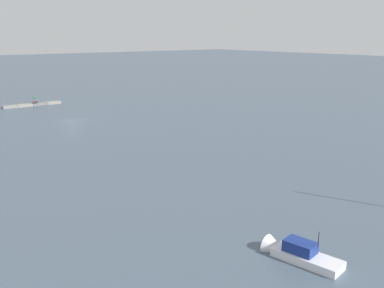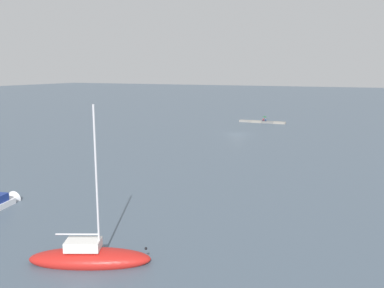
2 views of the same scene
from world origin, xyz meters
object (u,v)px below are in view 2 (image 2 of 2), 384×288
object	(u,v)px
person_seated_blue_left	(266,120)
sailboat_red_near	(90,257)
umbrella_open_green	(265,117)
person_seated_maroon_right	(263,120)
motorboat_white_mid	(0,204)

from	to	relation	value
person_seated_blue_left	sailboat_red_near	size ratio (longest dim) A/B	0.06
umbrella_open_green	person_seated_maroon_right	bearing A→B (deg)	23.25
person_seated_blue_left	umbrella_open_green	xyz separation A→B (m)	(0.27, -0.13, 0.85)
person_seated_maroon_right	motorboat_white_mid	xyz separation A→B (m)	(7.45, 73.08, -0.44)
umbrella_open_green	motorboat_white_mid	bearing A→B (deg)	83.97
motorboat_white_mid	sailboat_red_near	bearing A→B (deg)	-31.85
umbrella_open_green	sailboat_red_near	world-z (taller)	sailboat_red_near
sailboat_red_near	motorboat_white_mid	xyz separation A→B (m)	(15.42, -6.06, -0.10)
person_seated_maroon_right	sailboat_red_near	world-z (taller)	sailboat_red_near
person_seated_blue_left	sailboat_red_near	world-z (taller)	sailboat_red_near
person_seated_maroon_right	umbrella_open_green	bearing A→B (deg)	-152.08
person_seated_blue_left	person_seated_maroon_right	size ratio (longest dim) A/B	1.00
person_seated_maroon_right	sailboat_red_near	xyz separation A→B (m)	(-7.97, 79.14, -0.34)
person_seated_maroon_right	motorboat_white_mid	world-z (taller)	motorboat_white_mid
person_seated_maroon_right	person_seated_blue_left	bearing A→B (deg)	-175.88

